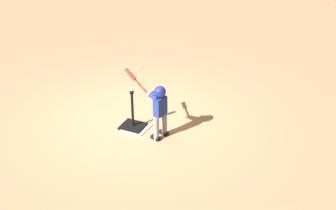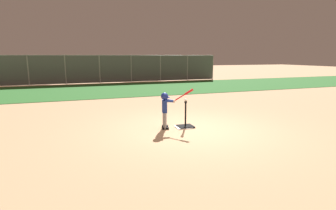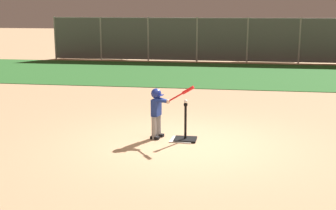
{
  "view_description": "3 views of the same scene",
  "coord_description": "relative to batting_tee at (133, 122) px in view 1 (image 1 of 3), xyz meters",
  "views": [
    {
      "loc": [
        -3.82,
        6.8,
        4.64
      ],
      "look_at": [
        -0.76,
        0.18,
        0.58
      ],
      "focal_mm": 50.0,
      "sensor_mm": 36.0,
      "label": 1
    },
    {
      "loc": [
        -3.04,
        -6.49,
        2.04
      ],
      "look_at": [
        -0.7,
        0.06,
        0.73
      ],
      "focal_mm": 28.0,
      "sensor_mm": 36.0,
      "label": 2
    },
    {
      "loc": [
        1.0,
        -8.73,
        2.66
      ],
      "look_at": [
        -0.44,
        0.27,
        0.72
      ],
      "focal_mm": 50.0,
      "sensor_mm": 36.0,
      "label": 3
    }
  ],
  "objects": [
    {
      "name": "baseball",
      "position": [
        -0.0,
        0.0,
        0.7
      ],
      "size": [
        0.07,
        0.07,
        0.07
      ],
      "primitive_type": "sphere",
      "color": "white",
      "rests_on": "batting_tee"
    },
    {
      "name": "home_plate",
      "position": [
        -0.07,
        -0.0,
        -0.1
      ],
      "size": [
        0.46,
        0.46,
        0.02
      ],
      "primitive_type": "cube",
      "rotation": [
        0.0,
        0.0,
        -0.05
      ],
      "color": "white",
      "rests_on": "ground_plane"
    },
    {
      "name": "batter_child",
      "position": [
        -0.57,
        0.08,
        0.55
      ],
      "size": [
        0.91,
        0.41,
        1.14
      ],
      "color": "gray",
      "rests_on": "ground_plane"
    },
    {
      "name": "ground_plane",
      "position": [
        0.08,
        -0.29,
        -0.11
      ],
      "size": [
        90.0,
        90.0,
        0.0
      ],
      "primitive_type": "plane",
      "color": "tan"
    },
    {
      "name": "batting_tee",
      "position": [
        0.0,
        0.0,
        0.0
      ],
      "size": [
        0.44,
        0.4,
        0.76
      ],
      "color": "black",
      "rests_on": "ground_plane"
    }
  ]
}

